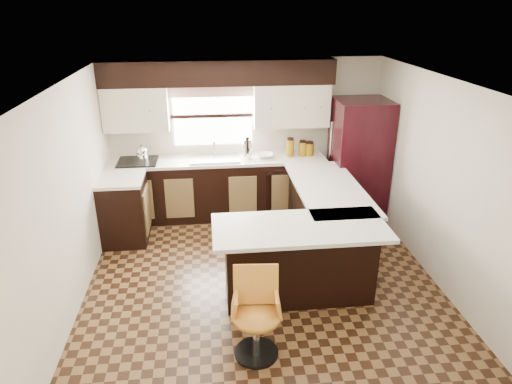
{
  "coord_description": "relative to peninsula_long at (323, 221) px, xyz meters",
  "views": [
    {
      "loc": [
        -0.59,
        -4.73,
        3.19
      ],
      "look_at": [
        -0.03,
        0.45,
        0.99
      ],
      "focal_mm": 32.0,
      "sensor_mm": 36.0,
      "label": 1
    }
  ],
  "objects": [
    {
      "name": "floor",
      "position": [
        -0.9,
        -0.62,
        -0.45
      ],
      "size": [
        4.4,
        4.4,
        0.0
      ],
      "primitive_type": "plane",
      "color": "#49301A",
      "rests_on": "ground"
    },
    {
      "name": "ceiling",
      "position": [
        -0.9,
        -0.62,
        1.95
      ],
      "size": [
        4.4,
        4.4,
        0.0
      ],
      "primitive_type": "plane",
      "rotation": [
        3.14,
        0.0,
        0.0
      ],
      "color": "silver",
      "rests_on": "wall_back"
    },
    {
      "name": "wall_back",
      "position": [
        -0.9,
        1.58,
        0.75
      ],
      "size": [
        4.4,
        0.0,
        4.4
      ],
      "primitive_type": "plane",
      "rotation": [
        1.57,
        0.0,
        0.0
      ],
      "color": "beige",
      "rests_on": "floor"
    },
    {
      "name": "wall_front",
      "position": [
        -0.9,
        -2.83,
        0.75
      ],
      "size": [
        4.4,
        0.0,
        4.4
      ],
      "primitive_type": "plane",
      "rotation": [
        -1.57,
        0.0,
        0.0
      ],
      "color": "beige",
      "rests_on": "floor"
    },
    {
      "name": "wall_left",
      "position": [
        -3.0,
        -0.62,
        0.75
      ],
      "size": [
        0.0,
        4.4,
        4.4
      ],
      "primitive_type": "plane",
      "rotation": [
        1.57,
        0.0,
        1.57
      ],
      "color": "beige",
      "rests_on": "floor"
    },
    {
      "name": "wall_right",
      "position": [
        1.2,
        -0.62,
        0.75
      ],
      "size": [
        0.0,
        4.4,
        4.4
      ],
      "primitive_type": "plane",
      "rotation": [
        1.57,
        0.0,
        -1.57
      ],
      "color": "beige",
      "rests_on": "floor"
    },
    {
      "name": "base_cab_back",
      "position": [
        -1.35,
        1.28,
        0.0
      ],
      "size": [
        3.3,
        0.6,
        0.9
      ],
      "primitive_type": "cube",
      "color": "black",
      "rests_on": "floor"
    },
    {
      "name": "base_cab_left",
      "position": [
        -2.7,
        0.62,
        0.0
      ],
      "size": [
        0.6,
        0.7,
        0.9
      ],
      "primitive_type": "cube",
      "color": "black",
      "rests_on": "floor"
    },
    {
      "name": "counter_back",
      "position": [
        -1.35,
        1.28,
        0.47
      ],
      "size": [
        3.3,
        0.6,
        0.04
      ],
      "primitive_type": "cube",
      "color": "silver",
      "rests_on": "base_cab_back"
    },
    {
      "name": "counter_left",
      "position": [
        -2.7,
        0.62,
        0.47
      ],
      "size": [
        0.6,
        0.7,
        0.04
      ],
      "primitive_type": "cube",
      "color": "silver",
      "rests_on": "base_cab_left"
    },
    {
      "name": "soffit",
      "position": [
        -1.3,
        1.4,
        1.77
      ],
      "size": [
        3.4,
        0.35,
        0.36
      ],
      "primitive_type": "cube",
      "color": "black",
      "rests_on": "wall_back"
    },
    {
      "name": "upper_cab_left",
      "position": [
        -2.52,
        1.4,
        1.27
      ],
      "size": [
        0.94,
        0.35,
        0.64
      ],
      "primitive_type": "cube",
      "color": "beige",
      "rests_on": "wall_back"
    },
    {
      "name": "upper_cab_right",
      "position": [
        -0.22,
        1.4,
        1.27
      ],
      "size": [
        1.14,
        0.35,
        0.64
      ],
      "primitive_type": "cube",
      "color": "beige",
      "rests_on": "wall_back"
    },
    {
      "name": "window_pane",
      "position": [
        -1.4,
        1.56,
        1.1
      ],
      "size": [
        1.2,
        0.02,
        0.9
      ],
      "primitive_type": "cube",
      "color": "white",
      "rests_on": "wall_back"
    },
    {
      "name": "valance",
      "position": [
        -1.4,
        1.52,
        1.49
      ],
      "size": [
        1.3,
        0.06,
        0.18
      ],
      "primitive_type": "cube",
      "color": "#D19B93",
      "rests_on": "wall_back"
    },
    {
      "name": "sink",
      "position": [
        -1.4,
        1.25,
        0.51
      ],
      "size": [
        0.75,
        0.45,
        0.03
      ],
      "primitive_type": "cube",
      "color": "#B2B2B7",
      "rests_on": "counter_back"
    },
    {
      "name": "dishwasher",
      "position": [
        -0.35,
        0.99,
        -0.02
      ],
      "size": [
        0.58,
        0.03,
        0.78
      ],
      "primitive_type": "cube",
      "color": "black",
      "rests_on": "floor"
    },
    {
      "name": "cooktop",
      "position": [
        -2.55,
        1.25,
        0.51
      ],
      "size": [
        0.58,
        0.5,
        0.02
      ],
      "primitive_type": "cube",
      "color": "black",
      "rests_on": "counter_back"
    },
    {
      "name": "peninsula_long",
      "position": [
        0.0,
        0.0,
        0.0
      ],
      "size": [
        0.6,
        1.95,
        0.9
      ],
      "primitive_type": "cube",
      "color": "black",
      "rests_on": "floor"
    },
    {
      "name": "peninsula_return",
      "position": [
        -0.53,
        -0.97,
        0.0
      ],
      "size": [
        1.65,
        0.6,
        0.9
      ],
      "primitive_type": "cube",
      "color": "black",
      "rests_on": "floor"
    },
    {
      "name": "counter_pen_long",
      "position": [
        0.05,
        0.0,
        0.47
      ],
      "size": [
        0.84,
        1.95,
        0.04
      ],
      "primitive_type": "cube",
      "color": "silver",
      "rests_on": "peninsula_long"
    },
    {
      "name": "counter_pen_return",
      "position": [
        -0.55,
        -1.06,
        0.47
      ],
      "size": [
        1.89,
        0.84,
        0.04
      ],
      "primitive_type": "cube",
      "color": "silver",
      "rests_on": "peninsula_return"
    },
    {
      "name": "refrigerator",
      "position": [
        0.78,
        1.05,
        0.47
      ],
      "size": [
        0.79,
        0.76,
        1.85
      ],
      "primitive_type": "cube",
      "color": "black",
      "rests_on": "floor"
    },
    {
      "name": "bar_chair",
      "position": [
        -1.11,
        -1.89,
        -0.01
      ],
      "size": [
        0.51,
        0.51,
        0.88
      ],
      "primitive_type": null,
      "rotation": [
        0.0,
        0.0,
        -0.08
      ],
      "color": "orange",
      "rests_on": "floor"
    },
    {
      "name": "kettle",
      "position": [
        -2.47,
        1.26,
        0.64
      ],
      "size": [
        0.18,
        0.18,
        0.24
      ],
      "primitive_type": null,
      "color": "silver",
      "rests_on": "cooktop"
    },
    {
      "name": "percolator",
      "position": [
        -0.9,
        1.28,
        0.64
      ],
      "size": [
        0.13,
        0.13,
        0.3
      ],
      "primitive_type": "cylinder",
      "color": "silver",
      "rests_on": "counter_back"
    },
    {
      "name": "mixing_bowl",
      "position": [
        -0.63,
        1.28,
        0.53
      ],
      "size": [
        0.26,
        0.26,
        0.06
      ],
      "primitive_type": "imported",
      "rotation": [
        0.0,
        0.0,
        -0.02
      ],
      "color": "white",
      "rests_on": "counter_back"
    },
    {
      "name": "canister_large",
      "position": [
        -0.23,
        1.3,
        0.63
      ],
      "size": [
        0.12,
        0.12,
        0.26
      ],
      "primitive_type": "cylinder",
      "color": "#86600B",
      "rests_on": "counter_back"
    },
    {
      "name": "canister_med",
      "position": [
        -0.04,
        1.3,
        0.6
      ],
      "size": [
        0.12,
        0.12,
        0.22
      ],
      "primitive_type": "cylinder",
      "color": "#86600B",
      "rests_on": "counter_back"
    },
    {
      "name": "canister_small",
      "position": [
        0.07,
        1.3,
        0.59
      ],
      "size": [
        0.14,
        0.14,
        0.2
      ],
      "primitive_type": "cylinder",
      "color": "#86600B",
      "rests_on": "counter_back"
    }
  ]
}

